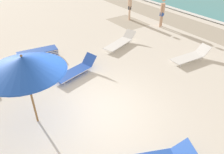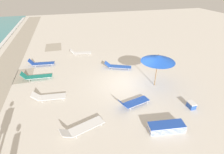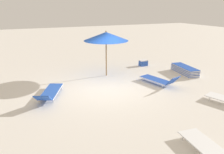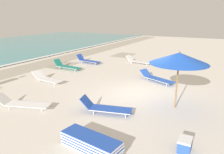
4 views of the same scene
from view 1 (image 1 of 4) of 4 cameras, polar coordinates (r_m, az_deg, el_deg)
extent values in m
cube|color=silver|center=(7.42, -4.49, -9.54)|extent=(60.00, 60.00, 0.16)
cube|color=#AFA492|center=(15.13, 4.06, 14.15)|extent=(2.60, 1.78, 0.00)
cylinder|color=olive|center=(6.78, -20.35, -4.44)|extent=(0.06, 0.06, 2.08)
cone|color=blue|center=(6.24, -22.18, 3.15)|extent=(2.28, 2.28, 0.43)
cylinder|color=#163D95|center=(6.33, -21.79, 1.54)|extent=(2.21, 2.21, 0.01)
sphere|color=olive|center=(6.13, -22.66, 5.14)|extent=(0.07, 0.07, 0.07)
cube|color=blue|center=(10.95, -18.77, 4.85)|extent=(0.83, 1.86, 0.03)
cube|color=silver|center=(10.96, -18.75, 4.71)|extent=(0.85, 1.90, 0.04)
cube|color=blue|center=(10.91, -18.75, 5.27)|extent=(0.83, 1.86, 0.03)
cube|color=silver|center=(10.93, -18.72, 5.13)|extent=(0.85, 1.90, 0.04)
cube|color=blue|center=(10.87, -18.92, 5.64)|extent=(0.83, 1.86, 0.03)
cube|color=silver|center=(10.89, -18.89, 5.50)|extent=(0.85, 1.90, 0.04)
cube|color=blue|center=(10.84, -18.88, 6.07)|extent=(0.83, 1.86, 0.03)
cube|color=silver|center=(10.85, -18.85, 5.93)|extent=(0.85, 1.90, 0.04)
cube|color=blue|center=(10.80, -18.94, 6.47)|extent=(0.83, 1.86, 0.03)
cube|color=silver|center=(10.82, -18.91, 6.33)|extent=(0.85, 1.90, 0.04)
cube|color=blue|center=(9.12, -10.31, 1.11)|extent=(0.97, 1.70, 0.03)
cylinder|color=silver|center=(9.33, -11.51, 1.75)|extent=(0.42, 1.56, 0.03)
cylinder|color=silver|center=(8.92, -9.06, 0.45)|extent=(0.42, 1.56, 0.03)
cube|color=blue|center=(9.57, -5.96, 4.55)|extent=(0.65, 0.52, 0.43)
cylinder|color=silver|center=(9.05, -14.29, -0.45)|extent=(0.03, 0.03, 0.16)
cylinder|color=silver|center=(8.69, -12.27, -1.67)|extent=(0.03, 0.03, 0.16)
cylinder|color=silver|center=(9.67, -8.44, 2.66)|extent=(0.03, 0.03, 0.16)
cylinder|color=silver|center=(9.34, -6.34, 1.63)|extent=(0.03, 0.03, 0.16)
cylinder|color=silver|center=(6.05, 6.76, -19.31)|extent=(0.76, 1.66, 0.03)
cube|color=blue|center=(6.11, 18.33, -18.15)|extent=(0.71, 0.65, 0.36)
cylinder|color=silver|center=(6.29, 13.29, -18.82)|extent=(0.03, 0.03, 0.16)
cube|color=white|center=(10.67, 19.07, 4.76)|extent=(0.75, 1.65, 0.03)
cylinder|color=silver|center=(10.84, 17.95, 5.45)|extent=(0.18, 1.60, 0.03)
cylinder|color=silver|center=(10.50, 20.22, 4.05)|extent=(0.18, 1.60, 0.03)
cube|color=white|center=(11.31, 22.77, 6.66)|extent=(0.61, 0.48, 0.39)
cylinder|color=silver|center=(10.44, 15.62, 4.17)|extent=(0.03, 0.03, 0.16)
cylinder|color=silver|center=(10.14, 17.55, 2.91)|extent=(0.03, 0.03, 0.16)
cylinder|color=silver|center=(11.29, 20.26, 5.58)|extent=(0.03, 0.03, 0.16)
cylinder|color=silver|center=(11.02, 22.16, 4.44)|extent=(0.03, 0.03, 0.16)
cube|color=white|center=(11.45, 1.56, 8.63)|extent=(1.16, 1.90, 0.03)
cylinder|color=silver|center=(11.60, 0.33, 9.00)|extent=(0.62, 1.71, 0.03)
cylinder|color=silver|center=(11.30, 2.83, 8.25)|extent=(0.62, 1.71, 0.03)
cube|color=white|center=(12.25, 4.61, 11.09)|extent=(0.69, 0.62, 0.36)
cylinder|color=silver|center=(11.11, -1.61, 7.28)|extent=(0.03, 0.03, 0.16)
cylinder|color=silver|center=(10.84, 0.55, 6.59)|extent=(0.03, 0.03, 0.16)
cylinder|color=silver|center=(12.15, 2.46, 9.64)|extent=(0.03, 0.03, 0.16)
cylinder|color=silver|center=(11.90, 4.53, 9.04)|extent=(0.03, 0.03, 0.16)
cylinder|color=beige|center=(15.60, 4.53, 16.45)|extent=(0.11, 0.11, 0.90)
cylinder|color=beige|center=(15.41, 4.62, 16.24)|extent=(0.11, 0.11, 0.90)
cube|color=black|center=(15.40, 4.64, 17.66)|extent=(0.35, 0.31, 0.24)
cylinder|color=beige|center=(15.31, 4.70, 18.94)|extent=(0.27, 0.27, 0.55)
cylinder|color=beige|center=(15.49, 4.62, 19.09)|extent=(0.08, 0.08, 0.55)
cylinder|color=beige|center=(15.13, 4.78, 18.75)|extent=(0.08, 0.08, 0.55)
cylinder|color=tan|center=(14.39, 12.58, 14.32)|extent=(0.11, 0.11, 0.90)
cylinder|color=tan|center=(14.57, 12.88, 14.52)|extent=(0.11, 0.11, 0.90)
cube|color=#2D51B2|center=(14.37, 12.92, 15.81)|extent=(0.28, 0.35, 0.24)
cylinder|color=tan|center=(14.27, 13.10, 17.16)|extent=(0.27, 0.27, 0.55)
cylinder|color=tan|center=(14.10, 12.81, 16.99)|extent=(0.08, 0.08, 0.55)
cylinder|color=tan|center=(14.44, 13.38, 17.29)|extent=(0.08, 0.08, 0.55)
sphere|color=tan|center=(14.15, 13.36, 19.04)|extent=(0.21, 0.21, 0.21)
camera|label=2|loc=(16.41, -13.91, 38.73)|focal=28.00mm
camera|label=3|loc=(11.39, 50.67, 14.78)|focal=35.00mm
camera|label=4|loc=(14.05, -40.85, 20.84)|focal=35.00mm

